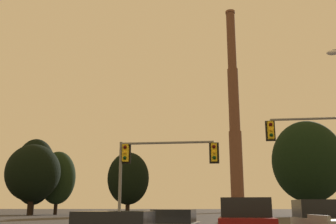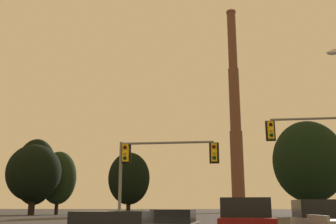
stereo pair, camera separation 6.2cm
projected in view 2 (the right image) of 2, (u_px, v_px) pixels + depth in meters
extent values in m
cube|color=black|center=(319.00, 209.00, 16.34)|extent=(1.92, 1.88, 0.72)
cube|color=gray|center=(317.00, 217.00, 13.32)|extent=(0.21, 2.43, 0.16)
cube|color=black|center=(115.00, 223.00, 9.43)|extent=(1.72, 2.27, 0.55)
cube|color=black|center=(174.00, 216.00, 16.38)|extent=(1.70, 2.26, 0.55)
cube|color=black|center=(244.00, 207.00, 15.18)|extent=(1.86, 2.85, 0.70)
cylinder|color=slate|center=(120.00, 187.00, 23.30)|extent=(0.18, 0.18, 5.37)
cube|color=yellow|center=(126.00, 153.00, 23.74)|extent=(0.34, 0.34, 1.04)
cube|color=black|center=(126.00, 153.00, 23.91)|extent=(0.58, 0.03, 1.25)
sphere|color=#320504|center=(125.00, 147.00, 23.63)|extent=(0.22, 0.22, 0.22)
sphere|color=#F2AD14|center=(125.00, 153.00, 23.55)|extent=(0.22, 0.22, 0.22)
sphere|color=black|center=(125.00, 158.00, 23.48)|extent=(0.22, 0.22, 0.22)
cylinder|color=slate|center=(167.00, 143.00, 23.54)|extent=(5.61, 0.14, 0.14)
sphere|color=slate|center=(121.00, 144.00, 23.91)|extent=(0.18, 0.18, 0.18)
cube|color=yellow|center=(214.00, 153.00, 23.03)|extent=(0.34, 0.34, 1.04)
cube|color=black|center=(214.00, 153.00, 23.20)|extent=(0.58, 0.03, 1.25)
sphere|color=#320504|center=(214.00, 147.00, 22.92)|extent=(0.22, 0.22, 0.22)
sphere|color=#F2AD14|center=(214.00, 152.00, 22.85)|extent=(0.22, 0.22, 0.22)
sphere|color=black|center=(214.00, 158.00, 22.77)|extent=(0.22, 0.22, 0.22)
cylinder|color=slate|center=(315.00, 119.00, 23.26)|extent=(5.23, 0.14, 0.14)
cube|color=yellow|center=(271.00, 130.00, 23.45)|extent=(0.34, 0.34, 1.04)
cube|color=black|center=(270.00, 131.00, 23.62)|extent=(0.58, 0.03, 1.25)
sphere|color=#320504|center=(271.00, 124.00, 23.34)|extent=(0.22, 0.22, 0.22)
sphere|color=#F2AD14|center=(271.00, 130.00, 23.27)|extent=(0.22, 0.22, 0.22)
sphere|color=black|center=(271.00, 135.00, 23.19)|extent=(0.22, 0.22, 0.22)
ellipsoid|color=silver|center=(333.00, 52.00, 20.55)|extent=(0.64, 0.36, 0.26)
cylinder|color=#523427|center=(239.00, 206.00, 112.97)|extent=(6.08, 6.08, 3.80)
cylinder|color=brown|center=(237.00, 164.00, 115.75)|extent=(3.80, 3.80, 19.84)
cylinder|color=brown|center=(235.00, 100.00, 120.43)|extent=(3.27, 3.27, 19.84)
cylinder|color=brown|center=(232.00, 40.00, 125.10)|extent=(2.74, 2.74, 19.84)
cylinder|color=brown|center=(231.00, 12.00, 127.35)|extent=(3.07, 3.07, 0.70)
cylinder|color=black|center=(33.00, 206.00, 78.97)|extent=(0.86, 0.86, 3.57)
ellipsoid|color=black|center=(35.00, 172.00, 80.58)|extent=(8.56, 7.70, 13.45)
cylinder|color=black|center=(312.00, 204.00, 64.25)|extent=(1.18, 1.18, 3.89)
ellipsoid|color=black|center=(309.00, 161.00, 65.91)|extent=(11.82, 10.63, 13.68)
cylinder|color=black|center=(57.00, 206.00, 78.95)|extent=(0.73, 0.73, 3.36)
ellipsoid|color=black|center=(58.00, 178.00, 80.29)|extent=(7.32, 6.59, 10.68)
cylinder|color=black|center=(128.00, 207.00, 68.09)|extent=(0.73, 0.73, 3.04)
ellipsoid|color=black|center=(129.00, 178.00, 69.26)|extent=(7.33, 6.60, 9.13)
cylinder|color=black|center=(31.00, 205.00, 73.82)|extent=(1.05, 1.05, 3.84)
ellipsoid|color=black|center=(34.00, 173.00, 75.23)|extent=(10.49, 9.44, 10.86)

